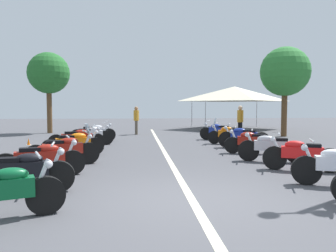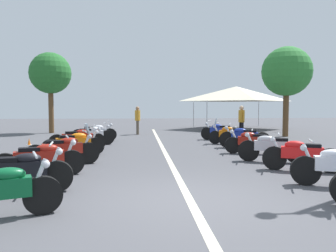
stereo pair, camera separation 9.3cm
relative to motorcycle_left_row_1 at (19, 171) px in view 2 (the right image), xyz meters
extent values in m
plane|color=#4C4C51|center=(-0.70, -3.29, -0.46)|extent=(80.00, 80.00, 0.00)
cube|color=beige|center=(4.82, -3.29, -0.45)|extent=(25.62, 0.16, 0.01)
cylinder|color=black|center=(-1.27, -0.82, -0.15)|extent=(0.36, 0.62, 0.61)
ellipsoid|color=#0C592D|center=(-1.46, -0.36, 0.23)|extent=(0.43, 0.58, 0.22)
cylinder|color=silver|center=(-1.29, -0.77, 0.15)|extent=(0.17, 0.30, 0.58)
cylinder|color=silver|center=(-1.31, -0.73, 0.51)|extent=(0.59, 0.27, 0.04)
sphere|color=silver|center=(-1.25, -0.87, 0.35)|extent=(0.14, 0.14, 0.14)
cylinder|color=black|center=(0.12, -0.70, -0.14)|extent=(0.25, 0.65, 0.63)
cube|color=black|center=(-0.01, 0.02, 0.04)|extent=(0.47, 1.14, 0.30)
ellipsoid|color=black|center=(0.03, -0.16, 0.24)|extent=(0.35, 0.56, 0.22)
cube|color=black|center=(-0.04, 0.24, 0.22)|extent=(0.34, 0.52, 0.12)
cylinder|color=silver|center=(0.11, -0.64, 0.16)|extent=(0.12, 0.30, 0.58)
cylinder|color=silver|center=(0.10, -0.60, 0.52)|extent=(0.62, 0.15, 0.04)
sphere|color=silver|center=(0.13, -0.75, 0.36)|extent=(0.14, 0.14, 0.14)
cylinder|color=black|center=(1.79, -0.64, -0.14)|extent=(0.32, 0.64, 0.63)
cylinder|color=black|center=(1.35, 0.81, -0.14)|extent=(0.32, 0.64, 0.63)
cube|color=maroon|center=(1.57, 0.08, 0.04)|extent=(0.61, 1.18, 0.30)
ellipsoid|color=maroon|center=(1.62, -0.09, 0.24)|extent=(0.40, 0.57, 0.22)
cube|color=black|center=(1.51, 0.29, 0.22)|extent=(0.39, 0.54, 0.12)
cylinder|color=silver|center=(1.78, -0.59, 0.16)|extent=(0.15, 0.30, 0.58)
cylinder|color=silver|center=(1.77, -0.55, 0.52)|extent=(0.60, 0.22, 0.04)
sphere|color=silver|center=(1.81, -0.69, 0.36)|extent=(0.14, 0.14, 0.14)
cylinder|color=silver|center=(1.61, 0.57, -0.24)|extent=(0.24, 0.55, 0.08)
cylinder|color=black|center=(3.35, -0.81, -0.13)|extent=(0.35, 0.66, 0.65)
cylinder|color=black|center=(2.86, 0.57, -0.13)|extent=(0.35, 0.66, 0.65)
cube|color=maroon|center=(3.11, -0.12, 0.05)|extent=(0.64, 1.15, 0.30)
ellipsoid|color=maroon|center=(3.17, -0.29, 0.25)|extent=(0.42, 0.58, 0.22)
cube|color=black|center=(3.03, 0.09, 0.23)|extent=(0.41, 0.54, 0.12)
cylinder|color=silver|center=(3.33, -0.75, 0.17)|extent=(0.16, 0.30, 0.58)
cylinder|color=silver|center=(3.32, -0.72, 0.53)|extent=(0.60, 0.25, 0.04)
sphere|color=silver|center=(3.37, -0.86, 0.37)|extent=(0.14, 0.14, 0.14)
cylinder|color=silver|center=(3.13, 0.36, -0.23)|extent=(0.26, 0.55, 0.08)
cube|color=silver|center=(3.35, -0.79, 0.60)|extent=(0.38, 0.23, 0.32)
cylinder|color=black|center=(5.21, -0.77, -0.14)|extent=(0.35, 0.63, 0.62)
cylinder|color=black|center=(4.67, 0.64, -0.14)|extent=(0.35, 0.63, 0.62)
cube|color=orange|center=(4.94, -0.06, 0.04)|extent=(0.68, 1.18, 0.30)
ellipsoid|color=orange|center=(5.00, -0.23, 0.24)|extent=(0.43, 0.58, 0.22)
cube|color=black|center=(4.86, 0.14, 0.22)|extent=(0.42, 0.54, 0.12)
cylinder|color=silver|center=(5.19, -0.72, 0.16)|extent=(0.17, 0.30, 0.58)
cylinder|color=silver|center=(5.17, -0.68, 0.52)|extent=(0.59, 0.26, 0.04)
sphere|color=silver|center=(5.23, -0.82, 0.36)|extent=(0.14, 0.14, 0.14)
cylinder|color=silver|center=(4.94, 0.43, -0.24)|extent=(0.27, 0.54, 0.08)
cylinder|color=black|center=(6.60, -0.67, -0.13)|extent=(0.27, 0.66, 0.65)
cylinder|color=black|center=(6.28, 0.84, -0.13)|extent=(0.27, 0.66, 0.65)
cube|color=maroon|center=(6.44, 0.08, 0.05)|extent=(0.52, 1.21, 0.30)
ellipsoid|color=maroon|center=(6.48, -0.09, 0.25)|extent=(0.36, 0.56, 0.22)
cube|color=black|center=(6.40, 0.30, 0.23)|extent=(0.35, 0.52, 0.12)
cylinder|color=silver|center=(6.59, -0.61, 0.17)|extent=(0.13, 0.30, 0.58)
cylinder|color=silver|center=(6.58, -0.57, 0.53)|extent=(0.61, 0.17, 0.04)
sphere|color=silver|center=(6.62, -0.72, 0.37)|extent=(0.14, 0.14, 0.14)
cylinder|color=silver|center=(6.52, 0.57, -0.23)|extent=(0.19, 0.55, 0.08)
cylinder|color=black|center=(8.26, -0.87, -0.13)|extent=(0.30, 0.66, 0.65)
cylinder|color=black|center=(7.89, 0.53, -0.13)|extent=(0.30, 0.66, 0.65)
cube|color=white|center=(8.07, -0.17, 0.05)|extent=(0.55, 1.14, 0.30)
ellipsoid|color=white|center=(8.12, -0.35, 0.25)|extent=(0.38, 0.57, 0.22)
cube|color=black|center=(8.02, 0.04, 0.23)|extent=(0.37, 0.53, 0.12)
cylinder|color=silver|center=(8.24, -0.82, 0.17)|extent=(0.14, 0.30, 0.58)
cylinder|color=silver|center=(8.23, -0.78, 0.53)|extent=(0.61, 0.20, 0.04)
sphere|color=silver|center=(8.27, -0.92, 0.37)|extent=(0.14, 0.14, 0.14)
cylinder|color=silver|center=(8.14, 0.30, -0.23)|extent=(0.22, 0.55, 0.08)
cylinder|color=black|center=(9.82, -0.87, -0.14)|extent=(0.32, 0.64, 0.63)
cylinder|color=black|center=(9.37, 0.61, -0.14)|extent=(0.32, 0.64, 0.63)
cube|color=silver|center=(9.59, -0.13, 0.04)|extent=(0.61, 1.20, 0.30)
ellipsoid|color=silver|center=(9.65, -0.30, 0.24)|extent=(0.40, 0.57, 0.22)
cube|color=black|center=(9.53, 0.08, 0.22)|extent=(0.39, 0.54, 0.12)
cylinder|color=silver|center=(9.80, -0.81, 0.16)|extent=(0.15, 0.30, 0.58)
cylinder|color=silver|center=(9.79, -0.77, 0.52)|extent=(0.60, 0.22, 0.04)
sphere|color=silver|center=(9.84, -0.92, 0.36)|extent=(0.14, 0.14, 0.14)
cylinder|color=silver|center=(9.63, 0.37, -0.24)|extent=(0.24, 0.55, 0.08)
cylinder|color=black|center=(0.25, -5.98, -0.13)|extent=(0.35, 0.65, 0.64)
ellipsoid|color=white|center=(0.06, -6.49, 0.25)|extent=(0.42, 0.58, 0.22)
cylinder|color=silver|center=(0.23, -6.04, 0.17)|extent=(0.16, 0.30, 0.58)
cylinder|color=silver|center=(0.21, -6.08, 0.53)|extent=(0.60, 0.25, 0.04)
sphere|color=silver|center=(0.26, -5.94, 0.37)|extent=(0.14, 0.14, 0.14)
cylinder|color=black|center=(1.99, -6.01, -0.14)|extent=(0.38, 0.64, 0.64)
cylinder|color=black|center=(1.44, -7.28, -0.14)|extent=(0.38, 0.64, 0.64)
cube|color=red|center=(1.72, -6.64, 0.04)|extent=(0.67, 1.07, 0.30)
ellipsoid|color=red|center=(1.79, -6.48, 0.24)|extent=(0.45, 0.58, 0.22)
cube|color=black|center=(1.63, -6.84, 0.22)|extent=(0.43, 0.54, 0.12)
cylinder|color=silver|center=(1.97, -6.07, 0.16)|extent=(0.18, 0.29, 0.58)
cylinder|color=silver|center=(1.95, -6.10, 0.52)|extent=(0.58, 0.28, 0.04)
sphere|color=silver|center=(2.01, -5.96, 0.36)|extent=(0.14, 0.14, 0.14)
cylinder|color=silver|center=(1.39, -6.95, -0.23)|extent=(0.29, 0.54, 0.08)
cylinder|color=black|center=(3.42, -5.77, -0.12)|extent=(0.36, 0.67, 0.66)
cylinder|color=black|center=(2.95, -7.08, -0.12)|extent=(0.36, 0.67, 0.66)
cube|color=silver|center=(3.18, -6.43, 0.06)|extent=(0.62, 1.09, 0.30)
ellipsoid|color=silver|center=(3.24, -6.26, 0.26)|extent=(0.42, 0.58, 0.22)
cube|color=black|center=(3.11, -6.63, 0.24)|extent=(0.41, 0.54, 0.12)
cylinder|color=silver|center=(3.40, -5.82, 0.18)|extent=(0.16, 0.30, 0.58)
cylinder|color=silver|center=(3.39, -5.86, 0.54)|extent=(0.60, 0.25, 0.04)
sphere|color=silver|center=(3.44, -5.72, 0.38)|extent=(0.14, 0.14, 0.14)
cylinder|color=silver|center=(2.87, -6.76, -0.22)|extent=(0.26, 0.54, 0.08)
cylinder|color=black|center=(5.12, -5.75, -0.15)|extent=(0.29, 0.62, 0.60)
cylinder|color=black|center=(4.76, -7.14, -0.15)|extent=(0.29, 0.62, 0.60)
cube|color=maroon|center=(4.94, -6.44, 0.03)|extent=(0.55, 1.12, 0.30)
ellipsoid|color=maroon|center=(4.99, -6.27, 0.23)|extent=(0.38, 0.57, 0.22)
cube|color=black|center=(4.88, -6.66, 0.21)|extent=(0.37, 0.53, 0.12)
cylinder|color=silver|center=(5.11, -5.81, 0.15)|extent=(0.14, 0.30, 0.58)
cylinder|color=silver|center=(5.10, -5.85, 0.51)|extent=(0.61, 0.20, 0.04)
sphere|color=silver|center=(5.13, -5.70, 0.35)|extent=(0.14, 0.14, 0.14)
cylinder|color=silver|center=(4.66, -6.81, -0.24)|extent=(0.22, 0.55, 0.08)
cylinder|color=black|center=(6.74, -5.97, -0.12)|extent=(0.38, 0.68, 0.68)
cylinder|color=black|center=(6.23, -7.28, -0.12)|extent=(0.38, 0.68, 0.68)
cube|color=navy|center=(6.49, -6.62, 0.06)|extent=(0.64, 1.09, 0.30)
ellipsoid|color=navy|center=(6.55, -6.46, 0.26)|extent=(0.43, 0.58, 0.22)
cube|color=black|center=(6.41, -6.83, 0.24)|extent=(0.42, 0.54, 0.12)
cylinder|color=silver|center=(6.72, -6.03, 0.18)|extent=(0.17, 0.30, 0.58)
cylinder|color=silver|center=(6.70, -6.06, 0.54)|extent=(0.59, 0.26, 0.04)
sphere|color=silver|center=(6.76, -5.92, 0.38)|extent=(0.14, 0.14, 0.14)
cylinder|color=silver|center=(6.17, -6.95, -0.22)|extent=(0.27, 0.54, 0.08)
cylinder|color=black|center=(8.17, -5.79, -0.15)|extent=(0.32, 0.62, 0.60)
cylinder|color=black|center=(7.70, -7.18, -0.15)|extent=(0.32, 0.62, 0.60)
cube|color=orange|center=(7.94, -6.49, 0.03)|extent=(0.62, 1.15, 0.30)
ellipsoid|color=orange|center=(7.99, -6.32, 0.23)|extent=(0.41, 0.58, 0.22)
cube|color=black|center=(7.87, -6.70, 0.21)|extent=(0.40, 0.54, 0.12)
cylinder|color=silver|center=(8.15, -5.85, 0.15)|extent=(0.16, 0.30, 0.58)
cylinder|color=silver|center=(8.14, -5.89, 0.51)|extent=(0.60, 0.23, 0.04)
sphere|color=silver|center=(8.19, -5.74, 0.35)|extent=(0.14, 0.14, 0.14)
cylinder|color=silver|center=(7.63, -6.85, -0.24)|extent=(0.25, 0.55, 0.08)
cube|color=silver|center=(8.16, -5.81, 0.58)|extent=(0.38, 0.23, 0.32)
cylinder|color=black|center=(10.03, -5.80, -0.13)|extent=(0.40, 0.64, 0.65)
cylinder|color=black|center=(9.44, -7.05, -0.13)|extent=(0.40, 0.64, 0.65)
cube|color=navy|center=(9.74, -6.42, 0.05)|extent=(0.70, 1.07, 0.30)
ellipsoid|color=navy|center=(9.81, -6.26, 0.25)|extent=(0.46, 0.58, 0.22)
cube|color=black|center=(9.64, -6.62, 0.23)|extent=(0.44, 0.55, 0.12)
cylinder|color=silver|center=(10.00, -5.85, 0.17)|extent=(0.19, 0.29, 0.58)
cylinder|color=silver|center=(9.99, -5.89, 0.53)|extent=(0.58, 0.30, 0.04)
sphere|color=silver|center=(10.05, -5.75, 0.37)|extent=(0.14, 0.14, 0.14)
cylinder|color=silver|center=(9.40, -6.72, -0.23)|extent=(0.31, 0.53, 0.08)
cube|color=orange|center=(5.20, 1.51, -0.44)|extent=(0.36, 0.36, 0.03)
cone|color=orange|center=(5.20, 1.51, -0.14)|extent=(0.26, 0.26, 0.60)
cylinder|color=white|center=(5.20, 1.51, -0.12)|extent=(0.19, 0.19, 0.07)
cylinder|color=brown|center=(13.36, -2.21, -0.03)|extent=(0.14, 0.14, 0.85)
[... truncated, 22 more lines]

